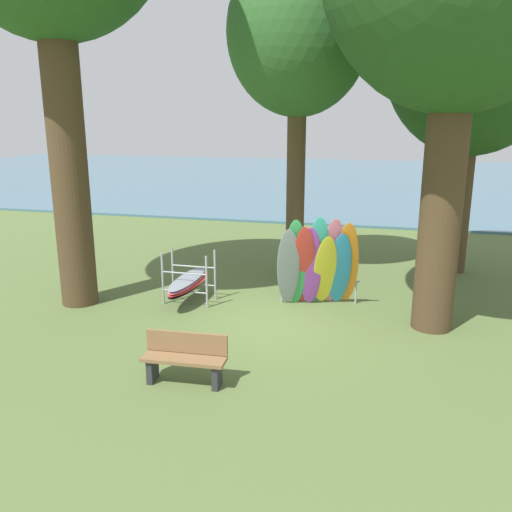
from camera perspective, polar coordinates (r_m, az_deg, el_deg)
ground_plane at (r=11.57m, az=2.29°, el=-7.19°), size 80.00×80.00×0.00m
lake_water at (r=39.73m, az=11.26°, el=8.18°), size 80.00×36.00×0.10m
tree_mid_behind at (r=14.91m, az=4.60°, el=22.68°), size 3.76×3.76×8.65m
tree_far_left_back at (r=15.95m, az=22.62°, el=19.57°), size 4.73×4.73×8.73m
leaning_board_pile at (r=12.23m, az=6.68°, el=-1.03°), size 1.94×1.27×2.24m
board_storage_rack at (r=12.79m, az=-7.31°, el=-2.79°), size 1.15×2.12×1.25m
park_bench at (r=9.00m, az=-7.67°, el=-10.78°), size 1.42×0.49×0.85m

